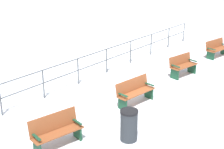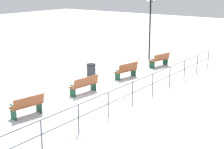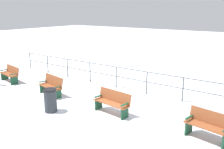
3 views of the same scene
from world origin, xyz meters
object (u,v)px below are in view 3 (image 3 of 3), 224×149
at_px(bench_fourth, 208,125).
at_px(trash_bin, 50,100).
at_px(bench_second, 51,85).
at_px(bench_third, 112,102).
at_px(bench_nearest, 10,74).

distance_m(bench_fourth, trash_bin, 5.84).
bearing_deg(bench_fourth, bench_second, -80.34).
bearing_deg(bench_third, bench_fourth, 97.47).
distance_m(bench_nearest, bench_fourth, 10.80).
bearing_deg(bench_nearest, trash_bin, 83.98).
xyz_separation_m(bench_third, bench_fourth, (-0.06, 3.60, -0.00)).
relative_size(bench_third, trash_bin, 1.74).
height_order(bench_third, trash_bin, trash_bin).
relative_size(bench_nearest, trash_bin, 1.71).
bearing_deg(bench_fourth, bench_third, -79.31).
relative_size(bench_fourth, trash_bin, 1.56).
height_order(bench_nearest, trash_bin, trash_bin).
xyz_separation_m(bench_nearest, trash_bin, (1.53, 5.12, 0.00)).
bearing_deg(bench_second, bench_fourth, 100.57).
xyz_separation_m(bench_nearest, bench_second, (0.16, 3.60, 0.00)).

